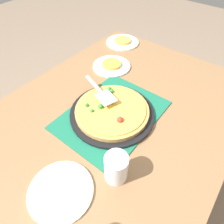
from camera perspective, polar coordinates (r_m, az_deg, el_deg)
ground_plane at (r=1.54m, az=0.00°, el=-19.79°), size 8.00×8.00×0.00m
dining_table at (r=0.98m, az=0.00°, el=-5.12°), size 1.40×1.00×0.75m
placemat at (r=0.90m, az=0.00°, el=-0.74°), size 0.48×0.36×0.01m
pizza_pan at (r=0.89m, az=0.00°, el=-0.31°), size 0.38×0.38×0.01m
pizza at (r=0.87m, az=-0.06°, el=0.62°), size 0.33×0.33×0.05m
plate_near_left at (r=1.19m, az=-0.11°, el=13.22°), size 0.22×0.22×0.01m
plate_far_right at (r=1.43m, az=3.06°, el=19.57°), size 0.22×0.22×0.01m
plate_side at (r=0.73m, az=-14.63°, el=-21.34°), size 0.22×0.22×0.01m
served_slice_left at (r=1.18m, az=-0.11°, el=13.74°), size 0.11×0.11×0.02m
served_slice_right at (r=1.42m, az=3.08°, el=20.03°), size 0.11×0.11×0.02m
cup_far at (r=0.68m, az=1.20°, el=-15.88°), size 0.08×0.08×0.12m
pizza_server at (r=0.91m, az=-3.34°, el=5.94°), size 0.12×0.23×0.01m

